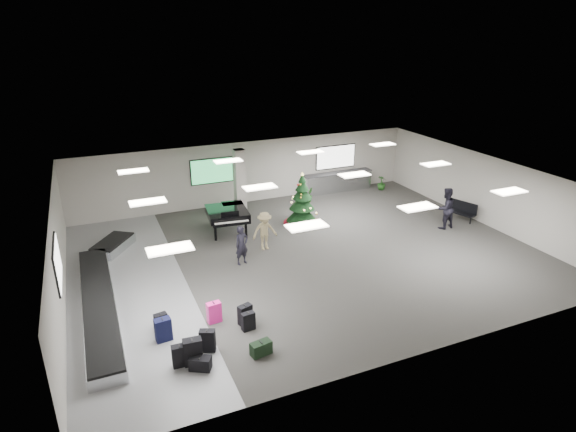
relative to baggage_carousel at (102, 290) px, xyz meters
name	(u,v)px	position (x,y,z in m)	size (l,w,h in m)	color
ground	(308,255)	(7.84, 0.08, -0.21)	(18.00, 18.00, 0.00)	#353330
room_envelope	(293,197)	(7.46, 0.75, 2.12)	(18.02, 14.02, 3.21)	#B5AFA5
baggage_carousel	(102,290)	(0.00, 0.00, 0.00)	(2.28, 9.71, 0.43)	silver
service_counter	(337,182)	(12.84, 6.73, 0.33)	(4.05, 0.65, 1.08)	silver
suitcase_0	(193,352)	(2.05, -4.78, 0.18)	(0.53, 0.32, 0.81)	black
suitcase_1	(208,341)	(2.56, -4.39, 0.13)	(0.50, 0.39, 0.70)	black
pink_suitcase	(214,312)	(3.11, -3.05, 0.13)	(0.46, 0.29, 0.69)	#FB2092
suitcase_3	(245,315)	(3.96, -3.52, 0.11)	(0.48, 0.36, 0.67)	black
navy_suitcase	(163,330)	(1.50, -3.39, 0.15)	(0.49, 0.32, 0.74)	black
suitcase_5	(180,356)	(1.71, -4.73, 0.11)	(0.44, 0.25, 0.67)	black
green_duffel	(261,348)	(3.89, -5.13, -0.01)	(0.64, 0.40, 0.42)	black
suitcase_7	(248,321)	(3.95, -3.86, 0.08)	(0.43, 0.26, 0.61)	black
suitcase_8	(161,322)	(1.52, -2.84, 0.07)	(0.41, 0.28, 0.58)	black
black_duffel	(200,363)	(2.17, -5.08, -0.02)	(0.66, 0.56, 0.40)	black
christmas_tree	(302,205)	(9.08, 3.33, 0.63)	(1.73, 1.73, 2.47)	maroon
grand_piano	(227,214)	(5.54, 3.55, 0.68)	(1.93, 2.37, 1.26)	black
bench	(462,210)	(16.14, 0.57, 0.31)	(0.94, 1.54, 0.92)	black
traveler_a	(242,245)	(5.16, 0.40, 0.57)	(0.57, 0.37, 1.56)	black
traveler_b	(265,231)	(6.44, 1.28, 0.60)	(1.05, 0.60, 1.63)	#99895E
traveler_bench	(445,208)	(14.75, 0.14, 0.75)	(0.93, 0.73, 1.92)	black
potted_plant_left	(309,195)	(10.64, 5.78, 0.17)	(0.42, 0.34, 0.77)	#163B13
potted_plant_right	(382,183)	(15.27, 5.98, 0.19)	(0.45, 0.45, 0.80)	#163B13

